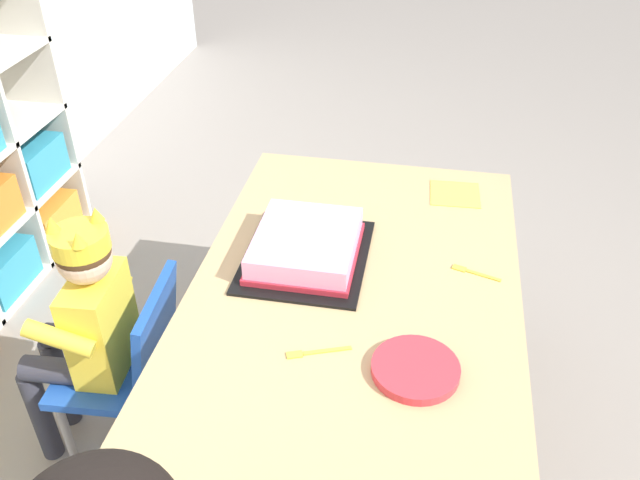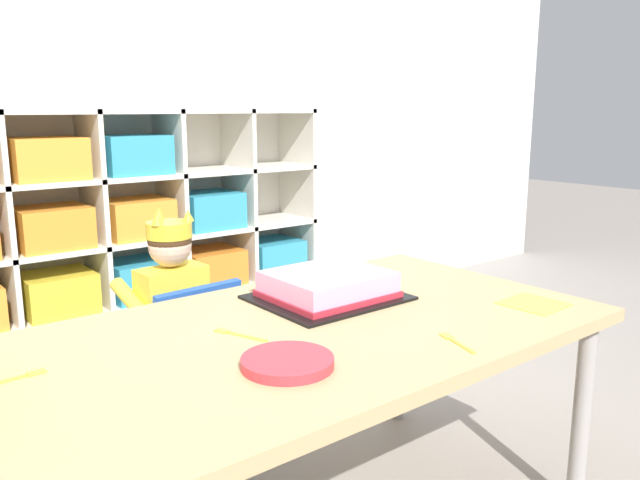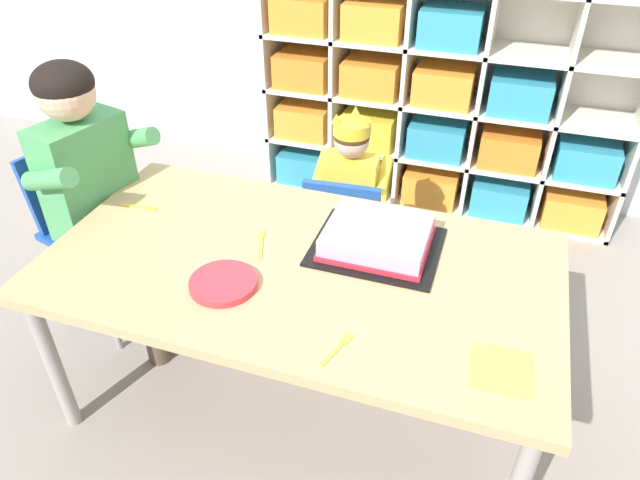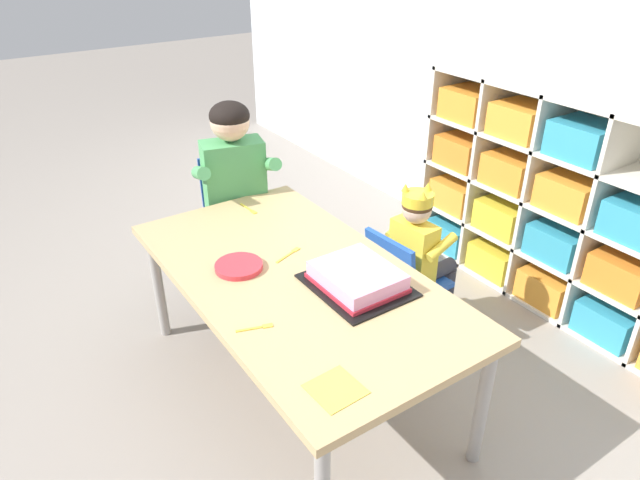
{
  "view_description": "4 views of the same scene",
  "coord_description": "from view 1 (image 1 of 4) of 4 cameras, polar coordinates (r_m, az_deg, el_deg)",
  "views": [
    {
      "loc": [
        -1.18,
        -0.15,
        1.63
      ],
      "look_at": [
        0.12,
        0.09,
        0.7
      ],
      "focal_mm": 37.23,
      "sensor_mm": 36.0,
      "label": 1
    },
    {
      "loc": [
        -0.86,
        -1.15,
        1.1
      ],
      "look_at": [
        0.15,
        0.12,
        0.76
      ],
      "focal_mm": 35.74,
      "sensor_mm": 36.0,
      "label": 2
    },
    {
      "loc": [
        0.49,
        -1.26,
        1.63
      ],
      "look_at": [
        0.05,
        0.03,
        0.66
      ],
      "focal_mm": 32.64,
      "sensor_mm": 36.0,
      "label": 3
    },
    {
      "loc": [
        1.62,
        -0.98,
        1.8
      ],
      "look_at": [
        0.06,
        0.07,
        0.75
      ],
      "focal_mm": 32.36,
      "sensor_mm": 36.0,
      "label": 4
    }
  ],
  "objects": [
    {
      "name": "classroom_chair_blue",
      "position": [
        1.88,
        -15.89,
        -9.98
      ],
      "size": [
        0.33,
        0.33,
        0.59
      ],
      "rotation": [
        0.0,
        0.0,
        3.21
      ],
      "color": "#1E4CA8",
      "rests_on": "ground"
    },
    {
      "name": "paper_napkin_square",
      "position": [
        2.06,
        11.53,
        3.91
      ],
      "size": [
        0.15,
        0.15,
        0.0
      ],
      "primitive_type": "cube",
      "rotation": [
        0.0,
        0.0,
        0.05
      ],
      "color": "#F4DB4C",
      "rests_on": "activity_table"
    },
    {
      "name": "fork_beside_plate_stack",
      "position": [
        1.48,
        -0.47,
        -9.62
      ],
      "size": [
        0.06,
        0.14,
        0.0
      ],
      "rotation": [
        0.0,
        0.0,
        5.07
      ],
      "color": "yellow",
      "rests_on": "activity_table"
    },
    {
      "name": "ground",
      "position": [
        2.02,
        2.06,
        -18.93
      ],
      "size": [
        16.0,
        16.0,
        0.0
      ],
      "primitive_type": "plane",
      "color": "gray"
    },
    {
      "name": "birthday_cake_on_tray",
      "position": [
        1.73,
        -1.22,
        -0.63
      ],
      "size": [
        0.38,
        0.32,
        0.08
      ],
      "color": "black",
      "rests_on": "activity_table"
    },
    {
      "name": "fork_scattered_mid_table",
      "position": [
        1.74,
        13.01,
        -2.72
      ],
      "size": [
        0.05,
        0.13,
        0.0
      ],
      "rotation": [
        0.0,
        0.0,
        4.4
      ],
      "color": "yellow",
      "rests_on": "activity_table"
    },
    {
      "name": "paper_plate_stack",
      "position": [
        1.45,
        8.21,
        -10.91
      ],
      "size": [
        0.19,
        0.19,
        0.02
      ],
      "primitive_type": "cylinder",
      "color": "#DB333D",
      "rests_on": "activity_table"
    },
    {
      "name": "child_with_crown",
      "position": [
        1.82,
        -19.61,
        -6.31
      ],
      "size": [
        0.31,
        0.31,
        0.8
      ],
      "rotation": [
        0.0,
        0.0,
        3.21
      ],
      "color": "yellow",
      "rests_on": "ground"
    },
    {
      "name": "activity_table",
      "position": [
        1.61,
        2.46,
        -7.62
      ],
      "size": [
        1.5,
        0.81,
        0.59
      ],
      "color": "tan",
      "rests_on": "ground"
    }
  ]
}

